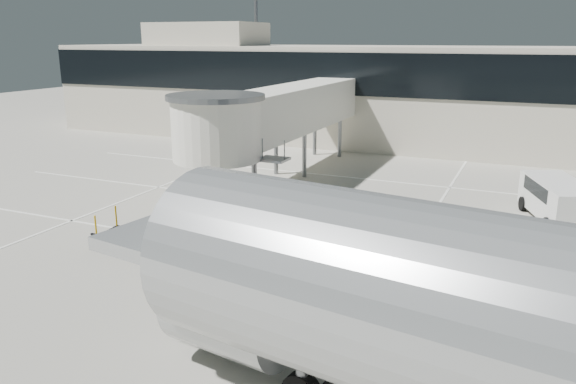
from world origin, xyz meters
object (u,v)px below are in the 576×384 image
object	(u,v)px
box_cart_far	(139,237)
belt_loader	(220,134)
box_cart_near	(194,238)
minivan	(557,197)
baggage_tug	(320,216)
ground_worker	(211,275)
suitcase_cart	(379,237)

from	to	relation	value
box_cart_far	belt_loader	xyz separation A→B (m)	(-10.07, 23.77, 0.13)
box_cart_near	minivan	world-z (taller)	minivan
box_cart_far	minivan	bearing A→B (deg)	28.31
baggage_tug	ground_worker	distance (m)	8.59
ground_worker	minivan	xyz separation A→B (m)	(10.91, 14.15, 0.31)
minivan	suitcase_cart	bearing A→B (deg)	-153.67
box_cart_far	belt_loader	world-z (taller)	belt_loader
box_cart_near	minivan	bearing A→B (deg)	23.68
minivan	belt_loader	bearing A→B (deg)	135.50
box_cart_far	ground_worker	xyz separation A→B (m)	(5.23, -2.76, 0.33)
suitcase_cart	box_cart_far	distance (m)	10.19
box_cart_far	minivan	world-z (taller)	minivan
suitcase_cart	box_cart_far	bearing A→B (deg)	-169.85
box_cart_near	suitcase_cart	bearing A→B (deg)	12.64
box_cart_near	minivan	size ratio (longest dim) A/B	0.61
suitcase_cart	minivan	bearing A→B (deg)	30.51
belt_loader	box_cart_far	bearing A→B (deg)	-62.93
baggage_tug	box_cart_near	bearing A→B (deg)	-142.95
baggage_tug	ground_worker	xyz separation A→B (m)	(-0.76, -8.55, 0.31)
baggage_tug	ground_worker	size ratio (longest dim) A/B	1.48
box_cart_near	box_cart_far	distance (m)	2.34
box_cart_near	box_cart_far	bearing A→B (deg)	-169.83
suitcase_cart	ground_worker	distance (m)	8.15
belt_loader	minivan	bearing A→B (deg)	-21.18
minivan	box_cart_far	bearing A→B (deg)	-164.01
box_cart_far	ground_worker	distance (m)	5.92
ground_worker	belt_loader	world-z (taller)	belt_loader
baggage_tug	suitcase_cart	size ratio (longest dim) A/B	0.74
suitcase_cart	minivan	size ratio (longest dim) A/B	0.62
ground_worker	box_cart_far	bearing A→B (deg)	118.86
belt_loader	baggage_tug	bearing A→B (deg)	-44.11
baggage_tug	minivan	xyz separation A→B (m)	(10.15, 5.59, 0.62)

